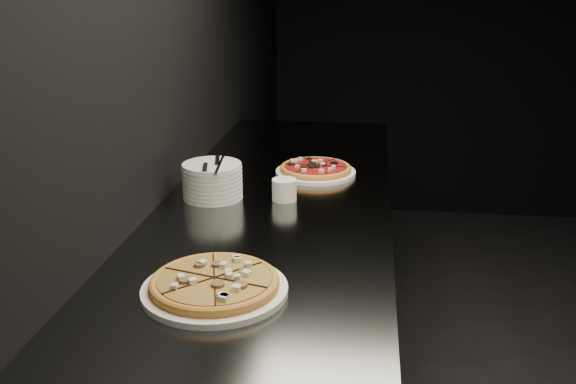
# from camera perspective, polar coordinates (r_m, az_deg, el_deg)

# --- Properties ---
(wall_left) EXTENTS (0.02, 5.00, 2.80)m
(wall_left) POSITION_cam_1_polar(r_m,az_deg,el_deg) (2.06, -11.63, 12.23)
(wall_left) COLOR black
(wall_left) RESTS_ON floor
(counter) EXTENTS (0.74, 2.44, 0.92)m
(counter) POSITION_cam_1_polar(r_m,az_deg,el_deg) (2.28, -1.02, -11.82)
(counter) COLOR #56595C
(counter) RESTS_ON floor
(pizza_mushroom) EXTENTS (0.37, 0.37, 0.04)m
(pizza_mushroom) POSITION_cam_1_polar(r_m,az_deg,el_deg) (1.51, -6.54, -8.18)
(pizza_mushroom) COLOR white
(pizza_mushroom) RESTS_ON counter
(pizza_tomato) EXTENTS (0.30, 0.30, 0.03)m
(pizza_tomato) POSITION_cam_1_polar(r_m,az_deg,el_deg) (2.37, 2.48, 2.01)
(pizza_tomato) COLOR white
(pizza_tomato) RESTS_ON counter
(plate_stack) EXTENTS (0.19, 0.19, 0.12)m
(plate_stack) POSITION_cam_1_polar(r_m,az_deg,el_deg) (2.13, -6.74, 1.02)
(plate_stack) COLOR white
(plate_stack) RESTS_ON counter
(cutlery) EXTENTS (0.07, 0.21, 0.01)m
(cutlery) POSITION_cam_1_polar(r_m,az_deg,el_deg) (2.09, -6.69, 2.47)
(cutlery) COLOR silver
(cutlery) RESTS_ON plate_stack
(ramekin) EXTENTS (0.08, 0.08, 0.07)m
(ramekin) POSITION_cam_1_polar(r_m,az_deg,el_deg) (2.09, -0.33, 0.27)
(ramekin) COLOR white
(ramekin) RESTS_ON counter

